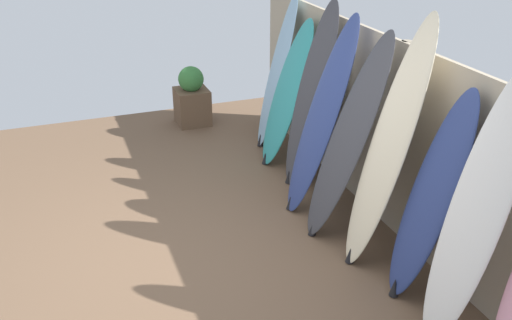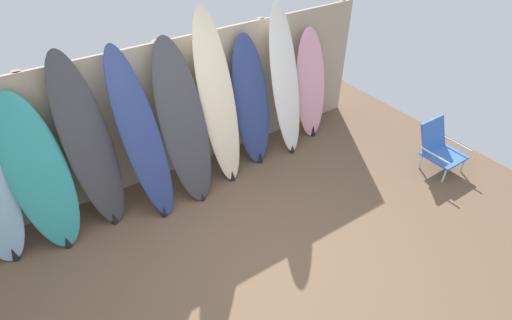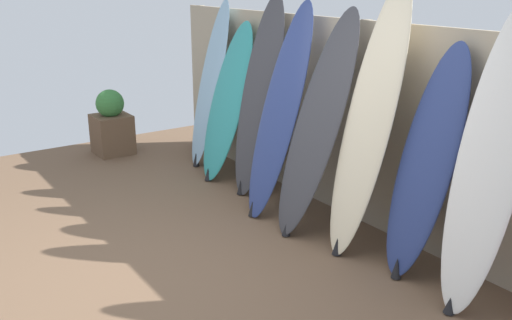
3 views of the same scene
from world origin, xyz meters
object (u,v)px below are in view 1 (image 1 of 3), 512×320
surfboard_charcoal_2 (311,97)px  surfboard_navy_3 (321,118)px  surfboard_charcoal_4 (348,138)px  surfboard_white_7 (475,215)px  surfboard_cream_5 (388,148)px  surfboard_navy_6 (430,199)px  surfboard_teal_1 (287,94)px  surfboard_skyblue_0 (277,73)px  planter_box (192,98)px

surfboard_charcoal_2 → surfboard_navy_3: 0.55m
surfboard_charcoal_4 → surfboard_charcoal_2: bearing=173.1°
surfboard_navy_3 → surfboard_white_7: size_ratio=0.95×
surfboard_cream_5 → surfboard_navy_6: 0.58m
surfboard_teal_1 → surfboard_charcoal_4: (1.59, -0.09, 0.11)m
surfboard_teal_1 → surfboard_cream_5: bearing=-0.3°
surfboard_skyblue_0 → surfboard_white_7: bearing=-1.2°
surfboard_charcoal_4 → planter_box: bearing=-168.6°
surfboard_charcoal_4 → surfboard_navy_6: size_ratio=1.11×
surfboard_skyblue_0 → surfboard_white_7: size_ratio=0.93×
surfboard_charcoal_4 → surfboard_cream_5: surfboard_cream_5 is taller
surfboard_navy_3 → planter_box: 2.80m
surfboard_charcoal_2 → surfboard_charcoal_4: 1.05m
surfboard_white_7 → surfboard_teal_1: bearing=-179.9°
surfboard_cream_5 → surfboard_skyblue_0: bearing=178.0°
surfboard_charcoal_2 → surfboard_teal_1: bearing=-176.3°
surfboard_charcoal_4 → planter_box: size_ratio=2.36×
surfboard_teal_1 → surfboard_navy_6: 2.64m
surfboard_navy_6 → surfboard_white_7: size_ratio=0.84×
surfboard_skyblue_0 → planter_box: bearing=-142.8°
surfboard_navy_3 → surfboard_charcoal_4: bearing=1.3°
surfboard_charcoal_2 → surfboard_navy_3: surfboard_charcoal_2 is taller
surfboard_navy_3 → surfboard_skyblue_0: bearing=173.5°
surfboard_teal_1 → surfboard_navy_6: bearing=1.1°
surfboard_cream_5 → surfboard_charcoal_4: bearing=-171.3°
surfboard_teal_1 → surfboard_white_7: bearing=0.1°
surfboard_teal_1 → surfboard_navy_3: bearing=-5.4°
surfboard_skyblue_0 → surfboard_charcoal_4: size_ratio=0.99×
surfboard_white_7 → planter_box: bearing=-171.2°
surfboard_skyblue_0 → surfboard_charcoal_2: 1.06m
surfboard_skyblue_0 → planter_box: size_ratio=2.34×
surfboard_teal_1 → surfboard_navy_3: 1.09m
surfboard_cream_5 → surfboard_white_7: surfboard_cream_5 is taller
surfboard_charcoal_4 → planter_box: (-3.17, -0.64, -0.59)m
surfboard_teal_1 → surfboard_charcoal_4: bearing=-3.3°
surfboard_cream_5 → planter_box: surfboard_cream_5 is taller
surfboard_skyblue_0 → surfboard_cream_5: surfboard_cream_5 is taller
surfboard_navy_3 → surfboard_charcoal_4: 0.51m
surfboard_navy_6 → planter_box: 4.32m
surfboard_white_7 → surfboard_cream_5: bearing=-179.1°
surfboard_skyblue_0 → surfboard_teal_1: surfboard_skyblue_0 is taller
surfboard_teal_1 → planter_box: 1.81m
surfboard_white_7 → planter_box: surfboard_white_7 is taller
surfboard_teal_1 → surfboard_white_7: size_ratio=0.83×
surfboard_teal_1 → surfboard_navy_6: surfboard_navy_6 is taller
surfboard_navy_3 → surfboard_white_7: (2.08, 0.11, 0.05)m
surfboard_navy_3 → surfboard_navy_6: size_ratio=1.13×
surfboard_charcoal_2 → surfboard_white_7: surfboard_white_7 is taller
surfboard_navy_3 → surfboard_cream_5: bearing=5.0°
surfboard_teal_1 → surfboard_charcoal_4: 1.60m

